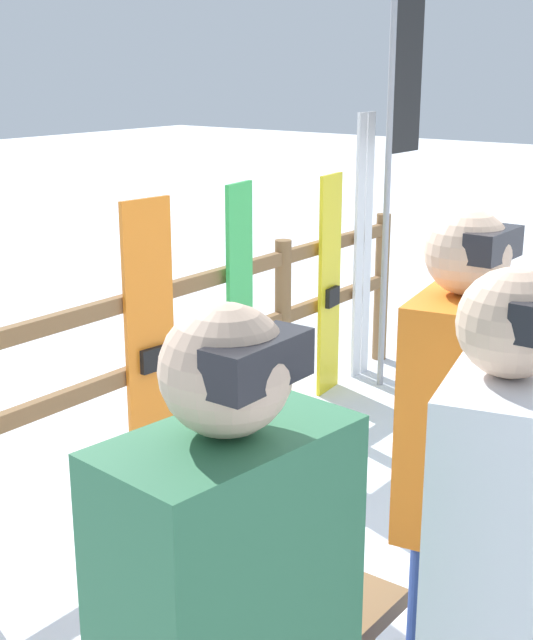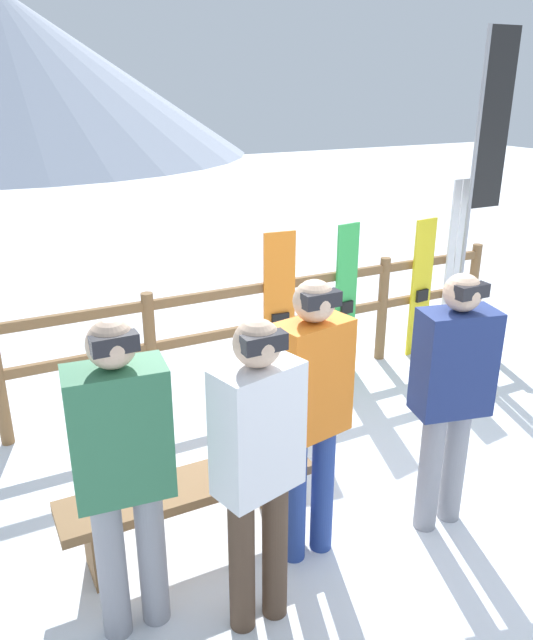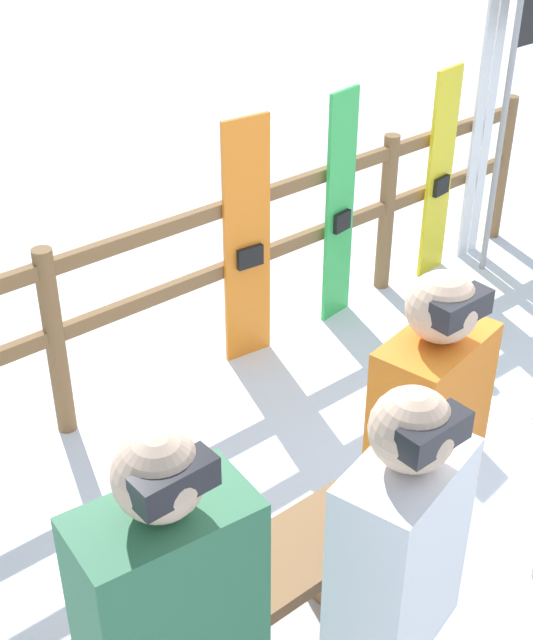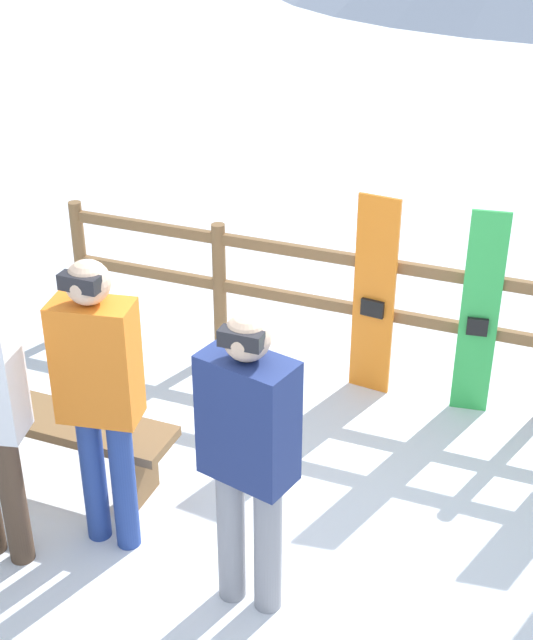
{
  "view_description": "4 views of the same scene",
  "coord_description": "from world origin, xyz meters",
  "px_view_note": "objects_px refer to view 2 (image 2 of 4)",
  "views": [
    {
      "loc": [
        -3.01,
        -1.1,
        2.07
      ],
      "look_at": [
        0.02,
        1.19,
        0.97
      ],
      "focal_mm": 50.0,
      "sensor_mm": 36.0,
      "label": 1
    },
    {
      "loc": [
        -2.48,
        -2.73,
        2.65
      ],
      "look_at": [
        -0.5,
        1.17,
        0.98
      ],
      "focal_mm": 35.0,
      "sensor_mm": 36.0,
      "label": 2
    },
    {
      "loc": [
        -2.76,
        -1.56,
        2.96
      ],
      "look_at": [
        -0.56,
        1.07,
        0.84
      ],
      "focal_mm": 50.0,
      "sensor_mm": 36.0,
      "label": 3
    },
    {
      "loc": [
        1.31,
        -3.39,
        3.45
      ],
      "look_at": [
        -0.45,
        1.03,
        0.89
      ],
      "focal_mm": 50.0,
      "sensor_mm": 36.0,
      "label": 4
    }
  ],
  "objects_px": {
    "bench": "(189,498)",
    "person_plaid_green": "(123,463)",
    "person_white": "(258,458)",
    "person_orange": "(311,404)",
    "snowboard_green": "(346,300)",
    "ski_pair_white": "(453,266)",
    "rental_flag": "(484,156)",
    "snowboard_orange": "(279,312)",
    "person_navy": "(452,387)",
    "snowboard_yellow": "(421,289)"
  },
  "relations": [
    {
      "from": "snowboard_yellow",
      "to": "person_white",
      "type": "bearing_deg",
      "value": -141.66
    },
    {
      "from": "person_white",
      "to": "ski_pair_white",
      "type": "height_order",
      "value": "ski_pair_white"
    },
    {
      "from": "person_navy",
      "to": "person_orange",
      "type": "bearing_deg",
      "value": 171.24
    },
    {
      "from": "person_plaid_green",
      "to": "rental_flag",
      "type": "bearing_deg",
      "value": 25.38
    },
    {
      "from": "person_white",
      "to": "snowboard_green",
      "type": "relative_size",
      "value": 1.16
    },
    {
      "from": "snowboard_orange",
      "to": "snowboard_green",
      "type": "distance_m",
      "value": 0.71
    },
    {
      "from": "person_white",
      "to": "rental_flag",
      "type": "xyz_separation_m",
      "value": [
        3.41,
        2.14,
        1.01
      ]
    },
    {
      "from": "snowboard_orange",
      "to": "person_white",
      "type": "bearing_deg",
      "value": -120.1
    },
    {
      "from": "person_navy",
      "to": "ski_pair_white",
      "type": "height_order",
      "value": "ski_pair_white"
    },
    {
      "from": "person_navy",
      "to": "rental_flag",
      "type": "relative_size",
      "value": 0.53
    },
    {
      "from": "person_white",
      "to": "ski_pair_white",
      "type": "xyz_separation_m",
      "value": [
        3.39,
        2.37,
        -0.1
      ]
    },
    {
      "from": "snowboard_orange",
      "to": "person_orange",
      "type": "bearing_deg",
      "value": -113.49
    },
    {
      "from": "bench",
      "to": "person_white",
      "type": "bearing_deg",
      "value": -80.37
    },
    {
      "from": "snowboard_green",
      "to": "snowboard_yellow",
      "type": "distance_m",
      "value": 0.91
    },
    {
      "from": "bench",
      "to": "snowboard_orange",
      "type": "height_order",
      "value": "snowboard_orange"
    },
    {
      "from": "person_white",
      "to": "person_plaid_green",
      "type": "xyz_separation_m",
      "value": [
        -0.58,
        0.25,
        -0.0
      ]
    },
    {
      "from": "person_navy",
      "to": "snowboard_green",
      "type": "relative_size",
      "value": 1.14
    },
    {
      "from": "bench",
      "to": "ski_pair_white",
      "type": "bearing_deg",
      "value": 25.5
    },
    {
      "from": "person_orange",
      "to": "rental_flag",
      "type": "relative_size",
      "value": 0.55
    },
    {
      "from": "person_orange",
      "to": "ski_pair_white",
      "type": "xyz_separation_m",
      "value": [
        2.91,
        2.05,
        -0.12
      ]
    },
    {
      "from": "person_navy",
      "to": "snowboard_orange",
      "type": "height_order",
      "value": "person_navy"
    },
    {
      "from": "person_plaid_green",
      "to": "snowboard_yellow",
      "type": "bearing_deg",
      "value": 30.63
    },
    {
      "from": "rental_flag",
      "to": "snowboard_green",
      "type": "bearing_deg",
      "value": 170.41
    },
    {
      "from": "bench",
      "to": "person_navy",
      "type": "distance_m",
      "value": 1.69
    },
    {
      "from": "person_orange",
      "to": "rental_flag",
      "type": "xyz_separation_m",
      "value": [
        2.92,
        1.82,
        1.0
      ]
    },
    {
      "from": "snowboard_green",
      "to": "bench",
      "type": "bearing_deg",
      "value": -142.79
    },
    {
      "from": "bench",
      "to": "snowboard_orange",
      "type": "bearing_deg",
      "value": 48.3
    },
    {
      "from": "person_orange",
      "to": "snowboard_green",
      "type": "xyz_separation_m",
      "value": [
        1.6,
        2.05,
        -0.28
      ]
    },
    {
      "from": "snowboard_green",
      "to": "ski_pair_white",
      "type": "bearing_deg",
      "value": 0.15
    },
    {
      "from": "ski_pair_white",
      "to": "rental_flag",
      "type": "relative_size",
      "value": 0.57
    },
    {
      "from": "bench",
      "to": "person_plaid_green",
      "type": "relative_size",
      "value": 0.89
    },
    {
      "from": "bench",
      "to": "snowboard_green",
      "type": "bearing_deg",
      "value": 37.21
    },
    {
      "from": "person_navy",
      "to": "snowboard_orange",
      "type": "relative_size",
      "value": 1.14
    },
    {
      "from": "snowboard_orange",
      "to": "rental_flag",
      "type": "height_order",
      "value": "rental_flag"
    },
    {
      "from": "snowboard_orange",
      "to": "snowboard_yellow",
      "type": "bearing_deg",
      "value": -0.0
    },
    {
      "from": "bench",
      "to": "snowboard_green",
      "type": "relative_size",
      "value": 1.05
    },
    {
      "from": "person_plaid_green",
      "to": "snowboard_orange",
      "type": "bearing_deg",
      "value": 47.29
    },
    {
      "from": "person_plaid_green",
      "to": "ski_pair_white",
      "type": "height_order",
      "value": "ski_pair_white"
    },
    {
      "from": "snowboard_green",
      "to": "snowboard_yellow",
      "type": "relative_size",
      "value": 1.03
    },
    {
      "from": "person_orange",
      "to": "snowboard_yellow",
      "type": "distance_m",
      "value": 3.25
    },
    {
      "from": "person_navy",
      "to": "snowboard_yellow",
      "type": "xyz_separation_m",
      "value": [
        1.63,
        2.18,
        -0.26
      ]
    },
    {
      "from": "bench",
      "to": "person_orange",
      "type": "distance_m",
      "value": 0.97
    },
    {
      "from": "ski_pair_white",
      "to": "snowboard_yellow",
      "type": "bearing_deg",
      "value": -179.5
    },
    {
      "from": "person_navy",
      "to": "snowboard_orange",
      "type": "bearing_deg",
      "value": 89.81
    },
    {
      "from": "ski_pair_white",
      "to": "bench",
      "type": "bearing_deg",
      "value": -154.5
    },
    {
      "from": "person_plaid_green",
      "to": "person_white",
      "type": "bearing_deg",
      "value": -23.35
    },
    {
      "from": "person_plaid_green",
      "to": "person_orange",
      "type": "height_order",
      "value": "person_orange"
    },
    {
      "from": "bench",
      "to": "person_navy",
      "type": "relative_size",
      "value": 0.91
    },
    {
      "from": "person_plaid_green",
      "to": "snowboard_green",
      "type": "distance_m",
      "value": 3.41
    },
    {
      "from": "person_navy",
      "to": "person_orange",
      "type": "relative_size",
      "value": 0.97
    }
  ]
}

